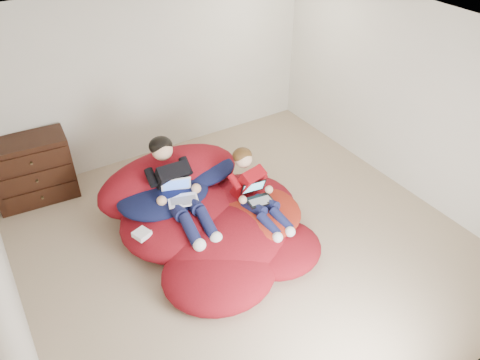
# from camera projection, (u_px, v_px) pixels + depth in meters

# --- Properties ---
(room_shell) EXTENTS (5.10, 5.10, 2.77)m
(room_shell) POSITION_uv_depth(u_px,v_px,m) (245.00, 229.00, 5.56)
(room_shell) COLOR tan
(room_shell) RESTS_ON ground
(dresser) EXTENTS (1.04, 0.60, 0.90)m
(dresser) POSITION_uv_depth(u_px,v_px,m) (32.00, 170.00, 6.14)
(dresser) COLOR black
(dresser) RESTS_ON ground
(beanbag_pile) EXTENTS (2.29, 2.49, 0.91)m
(beanbag_pile) POSITION_uv_depth(u_px,v_px,m) (207.00, 216.00, 5.68)
(beanbag_pile) COLOR maroon
(beanbag_pile) RESTS_ON ground
(cream_pillow) EXTENTS (0.42, 0.27, 0.27)m
(cream_pillow) POSITION_uv_depth(u_px,v_px,m) (134.00, 176.00, 5.74)
(cream_pillow) COLOR white
(cream_pillow) RESTS_ON beanbag_pile
(older_boy) EXTENTS (0.39, 1.31, 0.83)m
(older_boy) POSITION_uv_depth(u_px,v_px,m) (176.00, 184.00, 5.45)
(older_boy) COLOR black
(older_boy) RESTS_ON beanbag_pile
(younger_boy) EXTENTS (0.38, 1.06, 0.73)m
(younger_boy) POSITION_uv_depth(u_px,v_px,m) (254.00, 187.00, 5.54)
(younger_boy) COLOR maroon
(younger_boy) RESTS_ON beanbag_pile
(laptop_white) EXTENTS (0.40, 0.43, 0.24)m
(laptop_white) POSITION_uv_depth(u_px,v_px,m) (180.00, 193.00, 5.42)
(laptop_white) COLOR white
(laptop_white) RESTS_ON older_boy
(laptop_black) EXTENTS (0.33, 0.34, 0.21)m
(laptop_black) POSITION_uv_depth(u_px,v_px,m) (257.00, 195.00, 5.54)
(laptop_black) COLOR black
(laptop_black) RESTS_ON younger_boy
(power_adapter) EXTENTS (0.21, 0.21, 0.06)m
(power_adapter) POSITION_uv_depth(u_px,v_px,m) (142.00, 234.00, 5.19)
(power_adapter) COLOR white
(power_adapter) RESTS_ON beanbag_pile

